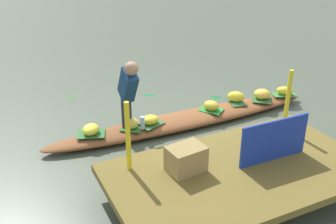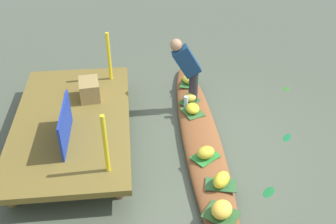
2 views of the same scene
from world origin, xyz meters
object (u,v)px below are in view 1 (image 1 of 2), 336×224
(banana_bunch_2, at_px, (236,97))
(banana_bunch_5, at_px, (285,91))
(banana_bunch_6, at_px, (132,123))
(produce_crate, at_px, (186,159))
(market_banner, at_px, (274,140))
(vendor_person, at_px, (128,90))
(banana_bunch_3, at_px, (150,120))
(water_bottle, at_px, (142,123))
(vendor_boat, at_px, (186,120))
(banana_bunch_0, at_px, (211,106))
(banana_bunch_1, at_px, (91,129))
(banana_bunch_4, at_px, (262,94))

(banana_bunch_2, height_order, banana_bunch_5, banana_bunch_2)
(banana_bunch_6, relative_size, produce_crate, 0.53)
(banana_bunch_5, xyz_separation_m, market_banner, (1.91, 1.97, 0.43))
(vendor_person, bearing_deg, produce_crate, 93.66)
(banana_bunch_2, relative_size, banana_bunch_3, 1.09)
(banana_bunch_2, relative_size, water_bottle, 1.45)
(vendor_person, distance_m, produce_crate, 1.68)
(produce_crate, bearing_deg, vendor_boat, -118.26)
(banana_bunch_0, xyz_separation_m, banana_bunch_1, (2.10, -0.08, -0.01))
(vendor_boat, height_order, produce_crate, produce_crate)
(banana_bunch_2, bearing_deg, banana_bunch_5, 172.55)
(banana_bunch_1, relative_size, banana_bunch_5, 0.97)
(banana_bunch_4, xyz_separation_m, banana_bunch_5, (-0.50, 0.03, -0.02))
(banana_bunch_2, height_order, banana_bunch_4, banana_bunch_2)
(vendor_boat, bearing_deg, banana_bunch_3, 4.89)
(banana_bunch_0, height_order, market_banner, market_banner)
(banana_bunch_4, height_order, market_banner, market_banner)
(banana_bunch_4, xyz_separation_m, banana_bunch_6, (2.55, 0.03, -0.01))
(vendor_boat, height_order, water_bottle, water_bottle)
(banana_bunch_1, bearing_deg, banana_bunch_5, 178.40)
(vendor_person, bearing_deg, banana_bunch_3, -170.87)
(vendor_boat, bearing_deg, market_banner, 95.00)
(banana_bunch_1, bearing_deg, banana_bunch_3, 174.14)
(vendor_boat, height_order, banana_bunch_6, banana_bunch_6)
(water_bottle, height_order, market_banner, market_banner)
(banana_bunch_0, distance_m, banana_bunch_4, 1.08)
(banana_bunch_6, height_order, produce_crate, produce_crate)
(vendor_person, xyz_separation_m, produce_crate, (-0.11, 1.65, -0.29))
(banana_bunch_2, bearing_deg, banana_bunch_6, 3.64)
(banana_bunch_4, height_order, banana_bunch_6, banana_bunch_4)
(vendor_person, distance_m, water_bottle, 0.61)
(banana_bunch_5, relative_size, market_banner, 0.32)
(banana_bunch_6, distance_m, market_banner, 2.32)
(vendor_person, bearing_deg, banana_bunch_4, -178.17)
(banana_bunch_1, xyz_separation_m, banana_bunch_5, (-3.68, 0.10, 0.00))
(banana_bunch_2, relative_size, banana_bunch_5, 0.98)
(market_banner, bearing_deg, banana_bunch_4, -124.13)
(market_banner, bearing_deg, banana_bunch_6, -58.76)
(banana_bunch_1, xyz_separation_m, market_banner, (-1.78, 2.07, 0.43))
(vendor_boat, xyz_separation_m, produce_crate, (0.95, 1.76, 0.49))
(banana_bunch_2, bearing_deg, banana_bunch_4, 168.41)
(banana_bunch_2, bearing_deg, water_bottle, 6.47)
(water_bottle, bearing_deg, banana_bunch_3, -152.37)
(banana_bunch_1, xyz_separation_m, banana_bunch_3, (-0.95, 0.10, -0.00))
(banana_bunch_3, distance_m, produce_crate, 1.76)
(banana_bunch_0, bearing_deg, banana_bunch_2, -169.50)
(banana_bunch_1, height_order, banana_bunch_5, banana_bunch_5)
(water_bottle, bearing_deg, banana_bunch_2, -173.53)
(banana_bunch_1, height_order, market_banner, market_banner)
(banana_bunch_0, bearing_deg, banana_bunch_4, -179.74)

